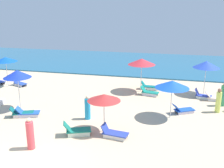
{
  "coord_description": "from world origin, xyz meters",
  "views": [
    {
      "loc": [
        5.97,
        -8.85,
        6.7
      ],
      "look_at": [
        1.6,
        9.49,
        1.19
      ],
      "focal_mm": 42.55,
      "sensor_mm": 36.0,
      "label": 1
    }
  ],
  "objects_px": {
    "lounge_chair_5_1": "(21,113)",
    "umbrella_3": "(206,64)",
    "lounge_chair_3_0": "(213,97)",
    "lounge_chair_0_0": "(183,110)",
    "umbrella_4": "(104,97)",
    "umbrella_5": "(17,74)",
    "cooler_box_1": "(1,102)",
    "lounge_chair_4_1": "(114,133)",
    "umbrella_0": "(172,84)",
    "lounge_chair_3_1": "(202,95)",
    "beachgoer_2": "(223,95)",
    "lounge_chair_1_1": "(20,83)",
    "beachgoer_0": "(218,101)",
    "lounge_chair_5_0": "(27,113)",
    "umbrella_2": "(142,62)",
    "lounge_chair_2_1": "(149,92)",
    "lounge_chair_4_0": "(77,130)",
    "umbrella_1": "(5,59)",
    "beachgoer_4": "(88,108)",
    "beachgoer_1": "(30,135)"
  },
  "relations": [
    {
      "from": "lounge_chair_5_1",
      "to": "umbrella_3",
      "type": "bearing_deg",
      "value": -81.3
    },
    {
      "from": "umbrella_3",
      "to": "lounge_chair_3_0",
      "type": "bearing_deg",
      "value": -69.13
    },
    {
      "from": "lounge_chair_0_0",
      "to": "umbrella_4",
      "type": "distance_m",
      "value": 5.97
    },
    {
      "from": "umbrella_5",
      "to": "cooler_box_1",
      "type": "bearing_deg",
      "value": 165.85
    },
    {
      "from": "umbrella_3",
      "to": "lounge_chair_4_1",
      "type": "bearing_deg",
      "value": -121.23
    },
    {
      "from": "umbrella_0",
      "to": "umbrella_5",
      "type": "relative_size",
      "value": 0.88
    },
    {
      "from": "lounge_chair_3_1",
      "to": "beachgoer_2",
      "type": "relative_size",
      "value": 0.78
    },
    {
      "from": "lounge_chair_1_1",
      "to": "lounge_chair_4_1",
      "type": "height_order",
      "value": "lounge_chair_1_1"
    },
    {
      "from": "lounge_chair_1_1",
      "to": "beachgoer_2",
      "type": "distance_m",
      "value": 16.64
    },
    {
      "from": "beachgoer_0",
      "to": "cooler_box_1",
      "type": "distance_m",
      "value": 14.92
    },
    {
      "from": "lounge_chair_3_0",
      "to": "beachgoer_2",
      "type": "xyz_separation_m",
      "value": [
        0.48,
        -0.99,
        0.54
      ]
    },
    {
      "from": "lounge_chair_5_0",
      "to": "beachgoer_0",
      "type": "distance_m",
      "value": 12.36
    },
    {
      "from": "umbrella_0",
      "to": "umbrella_2",
      "type": "height_order",
      "value": "umbrella_2"
    },
    {
      "from": "umbrella_0",
      "to": "umbrella_3",
      "type": "distance_m",
      "value": 5.95
    },
    {
      "from": "umbrella_3",
      "to": "cooler_box_1",
      "type": "relative_size",
      "value": 5.59
    },
    {
      "from": "umbrella_2",
      "to": "lounge_chair_2_1",
      "type": "distance_m",
      "value": 2.5
    },
    {
      "from": "umbrella_4",
      "to": "lounge_chair_5_1",
      "type": "relative_size",
      "value": 1.42
    },
    {
      "from": "lounge_chair_3_0",
      "to": "lounge_chair_4_0",
      "type": "xyz_separation_m",
      "value": [
        -7.9,
        -7.57,
        0.04
      ]
    },
    {
      "from": "cooler_box_1",
      "to": "umbrella_1",
      "type": "bearing_deg",
      "value": 43.01
    },
    {
      "from": "lounge_chair_3_0",
      "to": "lounge_chair_5_0",
      "type": "bearing_deg",
      "value": 116.97
    },
    {
      "from": "lounge_chair_4_0",
      "to": "lounge_chair_3_0",
      "type": "bearing_deg",
      "value": -68.28
    },
    {
      "from": "umbrella_3",
      "to": "beachgoer_0",
      "type": "bearing_deg",
      "value": -81.97
    },
    {
      "from": "lounge_chair_5_1",
      "to": "beachgoer_4",
      "type": "height_order",
      "value": "beachgoer_4"
    },
    {
      "from": "umbrella_5",
      "to": "lounge_chair_2_1",
      "type": "bearing_deg",
      "value": 30.95
    },
    {
      "from": "umbrella_0",
      "to": "lounge_chair_2_1",
      "type": "distance_m",
      "value": 4.79
    },
    {
      "from": "lounge_chair_1_1",
      "to": "lounge_chair_2_1",
      "type": "xyz_separation_m",
      "value": [
        11.34,
        -0.0,
        0.02
      ]
    },
    {
      "from": "umbrella_0",
      "to": "beachgoer_0",
      "type": "relative_size",
      "value": 1.47
    },
    {
      "from": "lounge_chair_4_0",
      "to": "lounge_chair_5_0",
      "type": "bearing_deg",
      "value": 44.73
    },
    {
      "from": "umbrella_5",
      "to": "lounge_chair_5_0",
      "type": "bearing_deg",
      "value": -42.37
    },
    {
      "from": "umbrella_2",
      "to": "lounge_chair_3_1",
      "type": "relative_size",
      "value": 2.07
    },
    {
      "from": "umbrella_1",
      "to": "beachgoer_1",
      "type": "relative_size",
      "value": 1.6
    },
    {
      "from": "lounge_chair_1_1",
      "to": "lounge_chair_3_1",
      "type": "bearing_deg",
      "value": -66.3
    },
    {
      "from": "lounge_chair_0_0",
      "to": "umbrella_2",
      "type": "bearing_deg",
      "value": 9.73
    },
    {
      "from": "lounge_chair_4_1",
      "to": "lounge_chair_5_1",
      "type": "bearing_deg",
      "value": 86.13
    },
    {
      "from": "lounge_chair_4_0",
      "to": "lounge_chair_4_1",
      "type": "bearing_deg",
      "value": -105.78
    },
    {
      "from": "umbrella_0",
      "to": "beachgoer_4",
      "type": "relative_size",
      "value": 1.58
    },
    {
      "from": "lounge_chair_2_1",
      "to": "lounge_chair_4_0",
      "type": "bearing_deg",
      "value": 168.24
    },
    {
      "from": "lounge_chair_2_1",
      "to": "cooler_box_1",
      "type": "bearing_deg",
      "value": 124.52
    },
    {
      "from": "umbrella_0",
      "to": "lounge_chair_0_0",
      "type": "height_order",
      "value": "umbrella_0"
    },
    {
      "from": "cooler_box_1",
      "to": "lounge_chair_5_0",
      "type": "bearing_deg",
      "value": -101.85
    },
    {
      "from": "lounge_chair_5_1",
      "to": "cooler_box_1",
      "type": "height_order",
      "value": "lounge_chair_5_1"
    },
    {
      "from": "lounge_chair_4_0",
      "to": "lounge_chair_4_1",
      "type": "height_order",
      "value": "lounge_chair_4_0"
    },
    {
      "from": "umbrella_5",
      "to": "beachgoer_1",
      "type": "bearing_deg",
      "value": -53.25
    },
    {
      "from": "lounge_chair_5_0",
      "to": "beachgoer_2",
      "type": "bearing_deg",
      "value": -85.94
    },
    {
      "from": "beachgoer_0",
      "to": "umbrella_3",
      "type": "bearing_deg",
      "value": -175.48
    },
    {
      "from": "umbrella_0",
      "to": "lounge_chair_4_0",
      "type": "relative_size",
      "value": 1.52
    },
    {
      "from": "umbrella_1",
      "to": "umbrella_4",
      "type": "height_order",
      "value": "umbrella_1"
    },
    {
      "from": "lounge_chair_4_1",
      "to": "umbrella_5",
      "type": "distance_m",
      "value": 7.84
    },
    {
      "from": "lounge_chair_3_1",
      "to": "beachgoer_1",
      "type": "bearing_deg",
      "value": 150.05
    },
    {
      "from": "lounge_chair_3_0",
      "to": "cooler_box_1",
      "type": "xyz_separation_m",
      "value": [
        -14.79,
        -4.38,
        -0.05
      ]
    }
  ]
}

